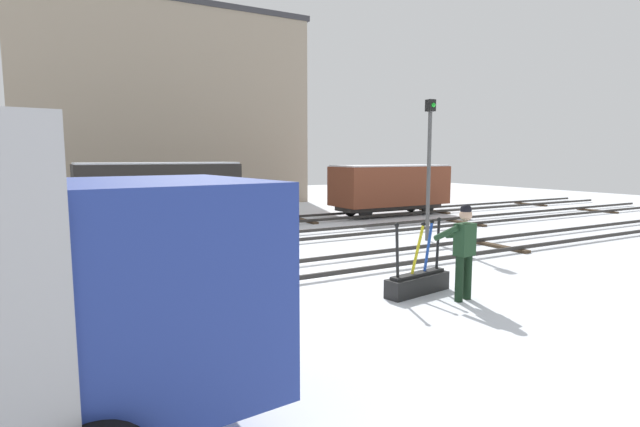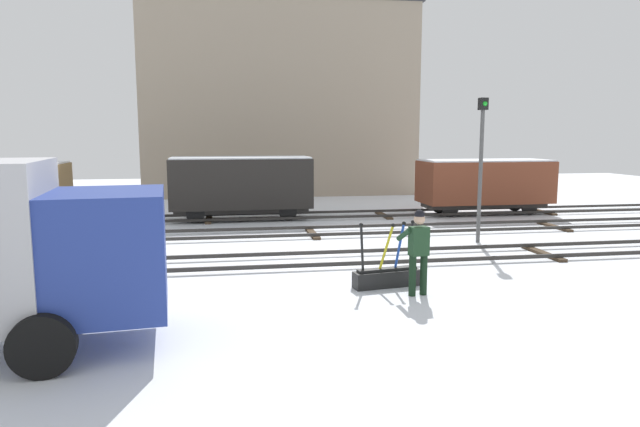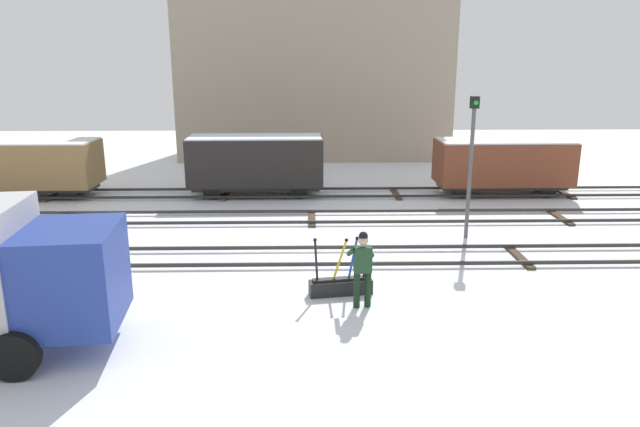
{
  "view_description": "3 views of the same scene",
  "coord_description": "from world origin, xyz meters",
  "px_view_note": "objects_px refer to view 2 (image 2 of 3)",
  "views": [
    {
      "loc": [
        -5.45,
        -9.52,
        2.66
      ],
      "look_at": [
        1.38,
        2.78,
        0.99
      ],
      "focal_mm": 26.89,
      "sensor_mm": 36.0,
      "label": 1
    },
    {
      "loc": [
        -2.79,
        -14.11,
        3.32
      ],
      "look_at": [
        -0.11,
        1.98,
        1.02
      ],
      "focal_mm": 31.56,
      "sensor_mm": 36.0,
      "label": 2
    },
    {
      "loc": [
        -0.15,
        -15.64,
        5.56
      ],
      "look_at": [
        0.23,
        1.63,
        0.92
      ],
      "focal_mm": 32.9,
      "sensor_mm": 36.0,
      "label": 3
    }
  ],
  "objects_px": {
    "freight_car_mid_siding": "(485,183)",
    "rail_worker": "(418,247)",
    "freight_car_near_switch": "(241,184)",
    "switch_lever_frame": "(387,275)",
    "signal_post": "(481,156)"
  },
  "relations": [
    {
      "from": "switch_lever_frame",
      "to": "freight_car_near_switch",
      "type": "relative_size",
      "value": 0.29
    },
    {
      "from": "rail_worker",
      "to": "signal_post",
      "type": "relative_size",
      "value": 0.41
    },
    {
      "from": "freight_car_mid_siding",
      "to": "freight_car_near_switch",
      "type": "bearing_deg",
      "value": 179.29
    },
    {
      "from": "signal_post",
      "to": "freight_car_near_switch",
      "type": "relative_size",
      "value": 0.81
    },
    {
      "from": "switch_lever_frame",
      "to": "freight_car_near_switch",
      "type": "bearing_deg",
      "value": 96.26
    },
    {
      "from": "rail_worker",
      "to": "freight_car_mid_siding",
      "type": "relative_size",
      "value": 0.33
    },
    {
      "from": "switch_lever_frame",
      "to": "signal_post",
      "type": "bearing_deg",
      "value": 37.51
    },
    {
      "from": "freight_car_near_switch",
      "to": "signal_post",
      "type": "bearing_deg",
      "value": -40.74
    },
    {
      "from": "freight_car_near_switch",
      "to": "switch_lever_frame",
      "type": "bearing_deg",
      "value": -75.5
    },
    {
      "from": "switch_lever_frame",
      "to": "freight_car_near_switch",
      "type": "xyz_separation_m",
      "value": [
        -2.88,
        10.39,
        1.16
      ]
    },
    {
      "from": "freight_car_mid_siding",
      "to": "rail_worker",
      "type": "bearing_deg",
      "value": -122.13
    },
    {
      "from": "freight_car_mid_siding",
      "to": "switch_lever_frame",
      "type": "bearing_deg",
      "value": -125.54
    },
    {
      "from": "switch_lever_frame",
      "to": "freight_car_mid_siding",
      "type": "bearing_deg",
      "value": 45.94
    },
    {
      "from": "switch_lever_frame",
      "to": "rail_worker",
      "type": "bearing_deg",
      "value": -67.95
    },
    {
      "from": "switch_lever_frame",
      "to": "rail_worker",
      "type": "relative_size",
      "value": 0.87
    }
  ]
}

